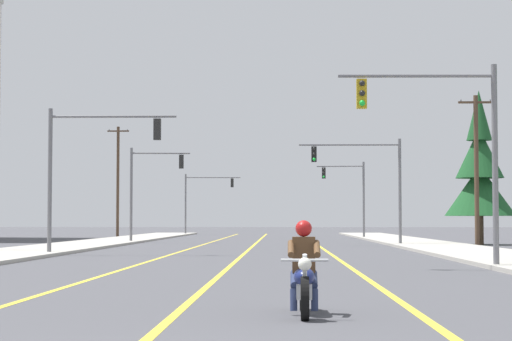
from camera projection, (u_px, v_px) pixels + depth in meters
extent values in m
cube|color=yellow|center=(252.00, 247.00, 52.99)|extent=(0.16, 100.00, 0.01)
cube|color=yellow|center=(197.00, 247.00, 53.07)|extent=(0.16, 100.00, 0.01)
cube|color=yellow|center=(320.00, 247.00, 52.89)|extent=(0.16, 100.00, 0.01)
cube|color=#ADA89E|center=(449.00, 248.00, 47.73)|extent=(4.40, 110.00, 0.14)
cube|color=#ADA89E|center=(58.00, 248.00, 48.26)|extent=(4.40, 110.00, 0.14)
cylinder|color=black|center=(305.00, 298.00, 13.91)|extent=(0.13, 0.64, 0.64)
cylinder|color=black|center=(303.00, 291.00, 15.46)|extent=(0.13, 0.64, 0.64)
cylinder|color=silver|center=(305.00, 276.00, 14.03)|extent=(0.07, 0.33, 0.68)
sphere|color=white|center=(305.00, 264.00, 13.89)|extent=(0.20, 0.20, 0.20)
cylinder|color=silver|center=(305.00, 260.00, 14.09)|extent=(0.70, 0.05, 0.04)
ellipsoid|color=navy|center=(304.00, 277.00, 14.58)|extent=(0.32, 0.56, 0.28)
cube|color=silver|center=(304.00, 291.00, 14.69)|extent=(0.24, 0.44, 0.24)
cube|color=black|center=(304.00, 279.00, 15.02)|extent=(0.28, 0.52, 0.12)
cube|color=navy|center=(303.00, 272.00, 15.43)|extent=(0.20, 0.36, 0.08)
cylinder|color=silver|center=(295.00, 294.00, 15.09)|extent=(0.08, 0.55, 0.08)
cube|color=brown|center=(304.00, 255.00, 15.00)|extent=(0.36, 0.24, 0.56)
sphere|color=#B21919|center=(304.00, 228.00, 15.00)|extent=(0.26, 0.26, 0.26)
cylinder|color=navy|center=(313.00, 279.00, 14.83)|extent=(0.14, 0.44, 0.30)
cylinder|color=navy|center=(315.00, 300.00, 14.64)|extent=(0.11, 0.16, 0.35)
cylinder|color=brown|center=(317.00, 249.00, 14.74)|extent=(0.10, 0.52, 0.27)
cylinder|color=navy|center=(295.00, 279.00, 14.84)|extent=(0.14, 0.44, 0.30)
cylinder|color=navy|center=(294.00, 300.00, 14.65)|extent=(0.11, 0.16, 0.35)
cylinder|color=brown|center=(291.00, 249.00, 14.75)|extent=(0.10, 0.52, 0.27)
cylinder|color=slate|center=(495.00, 166.00, 28.86)|extent=(0.18, 0.18, 6.20)
cylinder|color=slate|center=(416.00, 76.00, 29.01)|extent=(4.74, 0.23, 0.11)
cube|color=#B79319|center=(362.00, 94.00, 28.99)|extent=(0.31, 0.25, 0.90)
sphere|color=black|center=(362.00, 83.00, 28.85)|extent=(0.18, 0.18, 0.18)
sphere|color=black|center=(362.00, 93.00, 28.83)|extent=(0.18, 0.18, 0.18)
sphere|color=green|center=(362.00, 103.00, 28.81)|extent=(0.18, 0.18, 0.18)
cylinder|color=slate|center=(50.00, 182.00, 40.31)|extent=(0.18, 0.18, 6.20)
cylinder|color=slate|center=(113.00, 117.00, 40.37)|extent=(5.35, 0.13, 0.11)
cube|color=black|center=(157.00, 129.00, 40.28)|extent=(0.30, 0.24, 0.90)
sphere|color=black|center=(158.00, 123.00, 40.46)|extent=(0.18, 0.18, 0.18)
sphere|color=black|center=(158.00, 130.00, 40.44)|extent=(0.18, 0.18, 0.18)
sphere|color=green|center=(158.00, 137.00, 40.42)|extent=(0.18, 0.18, 0.18)
cylinder|color=slate|center=(400.00, 192.00, 55.26)|extent=(0.18, 0.18, 6.20)
cylinder|color=slate|center=(349.00, 145.00, 55.45)|extent=(5.85, 0.18, 0.11)
cube|color=black|center=(314.00, 154.00, 55.45)|extent=(0.30, 0.24, 0.90)
sphere|color=black|center=(314.00, 149.00, 55.31)|extent=(0.18, 0.18, 0.18)
sphere|color=black|center=(314.00, 154.00, 55.30)|extent=(0.18, 0.18, 0.18)
sphere|color=green|center=(314.00, 159.00, 55.28)|extent=(0.18, 0.18, 0.18)
cylinder|color=slate|center=(131.00, 195.00, 62.18)|extent=(0.18, 0.18, 6.20)
cylinder|color=slate|center=(161.00, 153.00, 62.40)|extent=(3.83, 0.37, 0.11)
cube|color=black|center=(181.00, 162.00, 62.43)|extent=(0.32, 0.26, 0.90)
sphere|color=black|center=(181.00, 157.00, 62.60)|extent=(0.18, 0.18, 0.18)
sphere|color=black|center=(181.00, 162.00, 62.58)|extent=(0.18, 0.18, 0.18)
sphere|color=green|center=(181.00, 166.00, 62.57)|extent=(0.18, 0.18, 0.18)
cylinder|color=slate|center=(364.00, 200.00, 77.05)|extent=(0.18, 0.18, 6.20)
cylinder|color=slate|center=(340.00, 166.00, 77.37)|extent=(3.78, 0.37, 0.11)
cube|color=black|center=(324.00, 173.00, 77.47)|extent=(0.32, 0.26, 0.90)
sphere|color=black|center=(324.00, 169.00, 77.33)|extent=(0.18, 0.18, 0.18)
sphere|color=black|center=(324.00, 173.00, 77.31)|extent=(0.18, 0.18, 0.18)
sphere|color=green|center=(324.00, 177.00, 77.30)|extent=(0.18, 0.18, 0.18)
cylinder|color=slate|center=(186.00, 204.00, 97.47)|extent=(0.18, 0.18, 6.20)
cylinder|color=slate|center=(213.00, 177.00, 97.68)|extent=(5.60, 0.40, 0.11)
cube|color=black|center=(232.00, 183.00, 97.70)|extent=(0.31, 0.26, 0.90)
sphere|color=black|center=(232.00, 180.00, 97.87)|extent=(0.18, 0.18, 0.18)
sphere|color=black|center=(232.00, 183.00, 97.86)|extent=(0.18, 0.18, 0.18)
sphere|color=green|center=(232.00, 186.00, 97.84)|extent=(0.18, 0.18, 0.18)
cylinder|color=#4C3828|center=(476.00, 170.00, 54.66)|extent=(0.26, 0.26, 8.64)
cube|color=#4C3828|center=(476.00, 102.00, 54.86)|extent=(2.00, 0.12, 0.12)
cylinder|color=slate|center=(461.00, 101.00, 54.89)|extent=(0.08, 0.08, 0.12)
cylinder|color=slate|center=(490.00, 101.00, 54.84)|extent=(0.08, 0.08, 0.12)
cylinder|color=#4C3828|center=(118.00, 182.00, 85.88)|extent=(0.26, 0.26, 9.92)
cube|color=#4C3828|center=(118.00, 131.00, 86.12)|extent=(1.96, 0.12, 0.12)
cylinder|color=slate|center=(109.00, 130.00, 86.15)|extent=(0.08, 0.08, 0.12)
cylinder|color=slate|center=(127.00, 130.00, 86.10)|extent=(0.08, 0.08, 0.12)
cylinder|color=#4C3828|center=(480.00, 230.00, 57.22)|extent=(0.38, 0.38, 1.73)
cone|color=#194C23|center=(480.00, 191.00, 57.35)|extent=(4.23, 4.23, 3.03)
cone|color=#194C23|center=(479.00, 153.00, 57.46)|extent=(2.88, 2.88, 3.03)
cone|color=#194C23|center=(479.00, 115.00, 57.58)|extent=(1.52, 1.52, 3.03)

